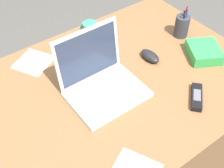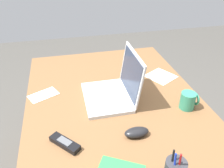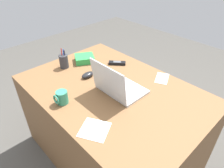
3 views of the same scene
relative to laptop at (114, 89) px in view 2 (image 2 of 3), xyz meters
The scene contains 7 objects.
desk 0.42m from the laptop, ahead, with size 1.37×0.95×0.73m, color brown.
laptop is the anchor object (origin of this frame).
computer_mouse 0.31m from the laptop, ahead, with size 0.06×0.11×0.04m, color black.
coffee_mug_white 0.39m from the laptop, 63.53° to the left, with size 0.08×0.09×0.09m.
cordless_phone 0.42m from the laptop, 44.09° to the right, with size 0.14×0.13×0.03m.
paper_note_near_laptop 0.41m from the laptop, 106.00° to the right, with size 0.09×0.16×0.00m, color white.
paper_note_left 0.38m from the laptop, 114.80° to the left, with size 0.16×0.16×0.00m, color white.
Camera 2 is at (0.97, -0.25, 1.48)m, focal length 37.39 mm.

